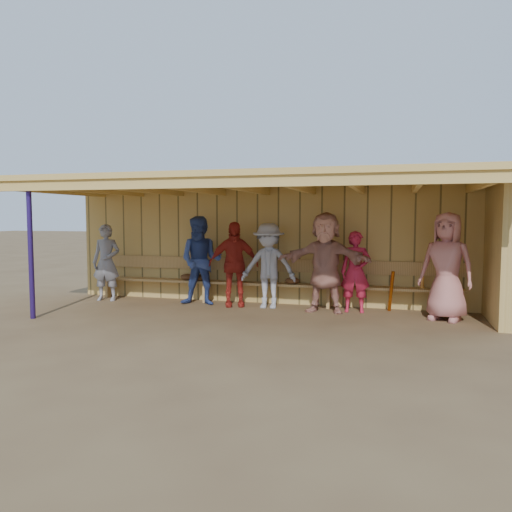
{
  "coord_description": "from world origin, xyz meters",
  "views": [
    {
      "loc": [
        2.55,
        -8.69,
        1.79
      ],
      "look_at": [
        0.0,
        0.35,
        1.05
      ],
      "focal_mm": 35.0,
      "sensor_mm": 36.0,
      "label": 1
    }
  ],
  "objects": [
    {
      "name": "player_a",
      "position": [
        -3.39,
        0.63,
        0.82
      ],
      "size": [
        0.65,
        0.48,
        1.64
      ],
      "primitive_type": "imported",
      "rotation": [
        0.0,
        0.0,
        0.16
      ],
      "color": "gray",
      "rests_on": "ground"
    },
    {
      "name": "player_h",
      "position": [
        3.39,
        0.43,
        0.94
      ],
      "size": [
        1.07,
        0.9,
        1.87
      ],
      "primitive_type": "imported",
      "rotation": [
        0.0,
        0.0,
        -0.39
      ],
      "color": "#BA6F68",
      "rests_on": "ground"
    },
    {
      "name": "player_d",
      "position": [
        -0.57,
        0.73,
        0.85
      ],
      "size": [
        1.07,
        0.74,
        1.69
      ],
      "primitive_type": "imported",
      "rotation": [
        0.0,
        0.0,
        0.36
      ],
      "color": "#A9251B",
      "rests_on": "ground"
    },
    {
      "name": "bench",
      "position": [
        0.0,
        1.12,
        0.53
      ],
      "size": [
        7.6,
        0.34,
        0.93
      ],
      "color": "tan",
      "rests_on": "ground"
    },
    {
      "name": "dugout_equipment",
      "position": [
        -0.15,
        0.99,
        0.49
      ],
      "size": [
        5.54,
        0.62,
        0.8
      ],
      "color": "#C56017",
      "rests_on": "ground"
    },
    {
      "name": "dugout_structure",
      "position": [
        0.39,
        0.69,
        1.69
      ],
      "size": [
        8.8,
        3.2,
        2.5
      ],
      "color": "tan",
      "rests_on": "ground"
    },
    {
      "name": "player_c",
      "position": [
        -1.26,
        0.7,
        0.9
      ],
      "size": [
        0.96,
        0.8,
        1.8
      ],
      "primitive_type": "imported",
      "rotation": [
        0.0,
        0.0,
        0.14
      ],
      "color": "#314589",
      "rests_on": "ground"
    },
    {
      "name": "player_f",
      "position": [
        1.28,
        0.6,
        0.94
      ],
      "size": [
        1.78,
        0.67,
        1.88
      ],
      "primitive_type": "imported",
      "rotation": [
        0.0,
        0.0,
        -0.07
      ],
      "color": "tan",
      "rests_on": "ground"
    },
    {
      "name": "player_e",
      "position": [
        0.15,
        0.74,
        0.83
      ],
      "size": [
        1.11,
        0.69,
        1.67
      ],
      "primitive_type": "imported",
      "rotation": [
        0.0,
        0.0,
        0.06
      ],
      "color": "#9798A0",
      "rests_on": "ground"
    },
    {
      "name": "player_g",
      "position": [
        1.83,
        0.76,
        0.76
      ],
      "size": [
        0.57,
        0.39,
        1.52
      ],
      "primitive_type": "imported",
      "rotation": [
        0.0,
        0.0,
        0.05
      ],
      "color": "#B91D38",
      "rests_on": "ground"
    },
    {
      "name": "ground",
      "position": [
        0.0,
        0.0,
        0.0
      ],
      "size": [
        90.0,
        90.0,
        0.0
      ],
      "primitive_type": "plane",
      "color": "brown",
      "rests_on": "ground"
    }
  ]
}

